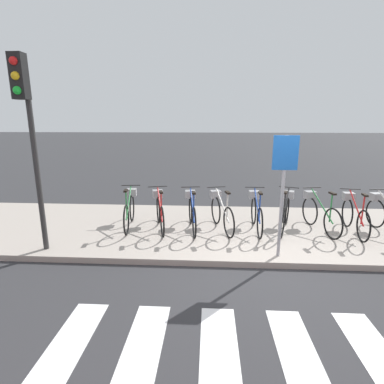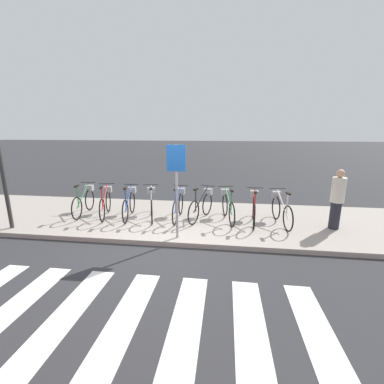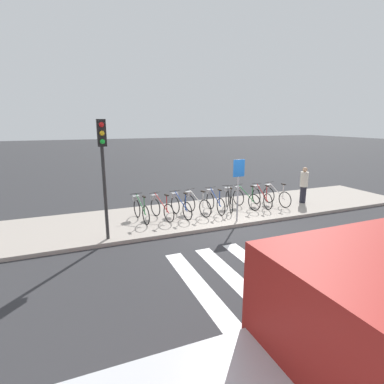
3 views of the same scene
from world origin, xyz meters
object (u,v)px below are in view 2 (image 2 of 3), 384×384
(parked_bicycle_5, at_px, (202,204))
(pedestrian, at_px, (337,198))
(parked_bicycle_4, at_px, (179,204))
(parked_bicycle_7, at_px, (254,207))
(parked_bicycle_8, at_px, (281,208))
(sign_post, at_px, (176,176))
(parked_bicycle_2, at_px, (129,203))
(parked_bicycle_1, at_px, (106,202))
(parked_bicycle_3, at_px, (152,203))
(parked_bicycle_0, at_px, (85,200))
(parked_bicycle_6, at_px, (228,205))

(parked_bicycle_5, xyz_separation_m, pedestrian, (3.56, -0.33, 0.39))
(parked_bicycle_4, height_order, parked_bicycle_5, same)
(parked_bicycle_7, distance_m, parked_bicycle_8, 0.73)
(sign_post, bearing_deg, parked_bicycle_2, 141.72)
(parked_bicycle_4, xyz_separation_m, sign_post, (0.22, -1.40, 1.09))
(sign_post, bearing_deg, parked_bicycle_4, 98.98)
(parked_bicycle_2, bearing_deg, sign_post, -38.28)
(parked_bicycle_1, distance_m, pedestrian, 6.51)
(parked_bicycle_2, xyz_separation_m, sign_post, (1.71, -1.35, 1.09))
(parked_bicycle_5, xyz_separation_m, parked_bicycle_8, (2.21, -0.13, 0.00))
(parked_bicycle_3, relative_size, parked_bicycle_7, 0.97)
(pedestrian, height_order, sign_post, sign_post)
(parked_bicycle_0, distance_m, parked_bicycle_2, 1.50)
(parked_bicycle_2, height_order, sign_post, sign_post)
(parked_bicycle_3, bearing_deg, sign_post, -53.28)
(parked_bicycle_5, distance_m, parked_bicycle_6, 0.74)
(parked_bicycle_2, relative_size, pedestrian, 1.01)
(pedestrian, distance_m, sign_post, 4.25)
(parked_bicycle_2, bearing_deg, parked_bicycle_5, 3.23)
(parked_bicycle_3, xyz_separation_m, parked_bicycle_6, (2.25, 0.06, 0.00))
(parked_bicycle_6, distance_m, pedestrian, 2.86)
(parked_bicycle_2, xyz_separation_m, parked_bicycle_7, (3.66, 0.01, 0.00))
(parked_bicycle_6, distance_m, sign_post, 2.19)
(parked_bicycle_3, relative_size, parked_bicycle_8, 0.97)
(parked_bicycle_2, bearing_deg, parked_bicycle_4, 2.15)
(parked_bicycle_5, distance_m, parked_bicycle_8, 2.21)
(parked_bicycle_4, bearing_deg, parked_bicycle_0, 179.12)
(parked_bicycle_3, bearing_deg, parked_bicycle_0, 178.49)
(parked_bicycle_1, distance_m, sign_post, 3.02)
(pedestrian, bearing_deg, parked_bicycle_5, 174.67)
(pedestrian, bearing_deg, parked_bicycle_0, 177.54)
(parked_bicycle_5, xyz_separation_m, parked_bicycle_7, (1.48, -0.11, 0.00))
(parked_bicycle_3, height_order, parked_bicycle_5, same)
(parked_bicycle_2, distance_m, parked_bicycle_8, 4.39)
(parked_bicycle_2, bearing_deg, parked_bicycle_7, 0.14)
(parked_bicycle_3, relative_size, parked_bicycle_5, 1.02)
(parked_bicycle_5, bearing_deg, parked_bicycle_4, -174.46)
(parked_bicycle_0, relative_size, pedestrian, 1.02)
(parked_bicycle_7, bearing_deg, parked_bicycle_1, 179.99)
(parked_bicycle_7, xyz_separation_m, sign_post, (-1.95, -1.36, 1.09))
(parked_bicycle_1, relative_size, parked_bicycle_7, 0.97)
(parked_bicycle_5, relative_size, parked_bicycle_8, 0.96)
(parked_bicycle_7, bearing_deg, parked_bicycle_5, 175.60)
(parked_bicycle_0, relative_size, parked_bicycle_3, 1.03)
(parked_bicycle_0, height_order, parked_bicycle_1, same)
(parked_bicycle_4, relative_size, parked_bicycle_6, 1.02)
(parked_bicycle_0, relative_size, parked_bicycle_8, 1.00)
(parked_bicycle_1, height_order, pedestrian, pedestrian)
(parked_bicycle_1, distance_m, parked_bicycle_5, 2.94)
(parked_bicycle_0, relative_size, parked_bicycle_2, 1.00)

